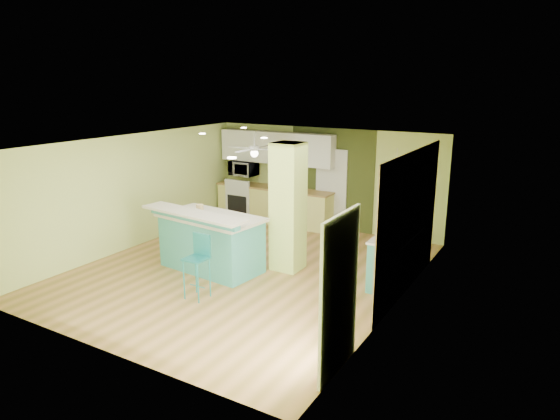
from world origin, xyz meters
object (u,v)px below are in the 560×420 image
Objects in this scene: fruit_bowl at (298,189)px; bar_stool at (199,256)px; side_counter at (395,259)px; canister at (200,208)px; peninsula at (211,241)px.

bar_stool is at bearing -82.82° from fruit_bowl.
bar_stool is 0.76× the size of side_counter.
peninsula is at bearing -20.79° from canister.
canister reaches higher than fruit_bowl.
fruit_bowl is 3.34m from canister.
side_counter is 9.22× the size of canister.
bar_stool is (0.63, -1.12, 0.16)m from peninsula.
bar_stool is 4.31× the size of fruit_bowl.
peninsula reaches higher than fruit_bowl.
peninsula reaches higher than canister.
fruit_bowl is at bearing 145.00° from side_counter.
canister is at bearing -97.03° from fruit_bowl.
fruit_bowl is at bearing 95.23° from peninsula.
side_counter is 4.03m from fruit_bowl.
peninsula is 2.14× the size of bar_stool.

